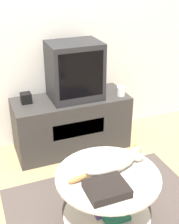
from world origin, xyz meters
The scene contains 8 objects.
wall_back centered at (0.00, 1.49, 1.30)m, with size 8.00×0.05×2.60m.
tv_stand centered at (0.04, 1.17, 0.28)m, with size 1.15×0.47×0.56m.
tv centered at (0.09, 1.18, 0.84)m, with size 0.50×0.38×0.55m.
speaker centered at (-0.39, 1.23, 0.61)m, with size 0.10×0.10×0.10m.
mug centered at (0.53, 1.06, 0.61)m, with size 0.09×0.09×0.09m.
coffee_table centered at (-0.09, 0.00, 0.34)m, with size 0.71×0.71×0.49m.
dvd_box centered at (-0.17, -0.15, 0.54)m, with size 0.25×0.21×0.06m.
cat centered at (-0.03, 0.05, 0.57)m, with size 0.60×0.23×0.13m.
Camera 1 is at (-0.83, -1.50, 1.81)m, focal length 50.00 mm.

